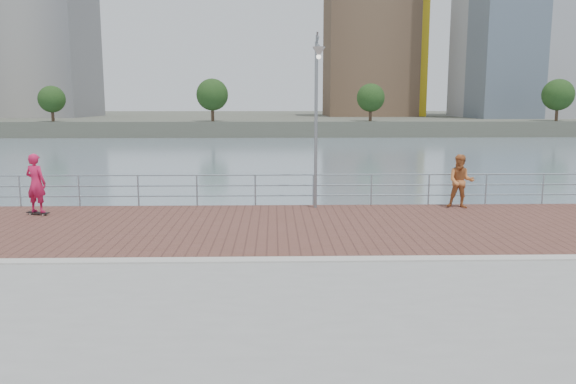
{
  "coord_description": "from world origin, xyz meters",
  "views": [
    {
      "loc": [
        -0.37,
        -12.54,
        3.66
      ],
      "look_at": [
        0.0,
        2.0,
        1.3
      ],
      "focal_mm": 35.0,
      "sensor_mm": 36.0,
      "label": 1
    }
  ],
  "objects_px": {
    "guardrail": "(284,186)",
    "bystander": "(461,181)",
    "skateboarder": "(36,183)",
    "street_lamp": "(317,90)"
  },
  "relations": [
    {
      "from": "bystander",
      "to": "guardrail",
      "type": "bearing_deg",
      "value": -168.94
    },
    {
      "from": "guardrail",
      "to": "skateboarder",
      "type": "distance_m",
      "value": 8.17
    },
    {
      "from": "skateboarder",
      "to": "bystander",
      "type": "height_order",
      "value": "skateboarder"
    },
    {
      "from": "bystander",
      "to": "skateboarder",
      "type": "bearing_deg",
      "value": -159.12
    },
    {
      "from": "street_lamp",
      "to": "skateboarder",
      "type": "bearing_deg",
      "value": -176.09
    },
    {
      "from": "street_lamp",
      "to": "bystander",
      "type": "bearing_deg",
      "value": 2.82
    },
    {
      "from": "guardrail",
      "to": "bystander",
      "type": "xyz_separation_m",
      "value": [
        6.04,
        -0.67,
        0.25
      ]
    },
    {
      "from": "skateboarder",
      "to": "street_lamp",
      "type": "bearing_deg",
      "value": -159.02
    },
    {
      "from": "skateboarder",
      "to": "bystander",
      "type": "xyz_separation_m",
      "value": [
        14.06,
        0.87,
        -0.12
      ]
    },
    {
      "from": "guardrail",
      "to": "bystander",
      "type": "bearing_deg",
      "value": -6.3
    }
  ]
}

